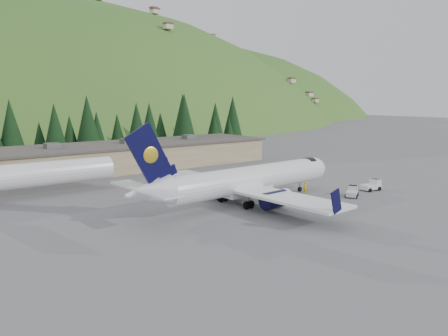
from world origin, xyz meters
TOP-DOWN VIEW (x-y plane):
  - ground at (0.00, 0.00)m, footprint 600.00×600.00m
  - airliner at (-1.02, -0.05)m, footprint 34.84×32.65m
  - second_airliner at (-24.92, 22.00)m, footprint 27.50×11.00m
  - baggage_tug_a at (13.92, -6.54)m, footprint 3.18×2.72m
  - baggage_tug_b at (20.12, -5.73)m, footprint 3.37×2.25m
  - terminal_building at (-5.01, 38.00)m, footprint 71.00×17.00m
  - ramp_worker at (10.06, -0.88)m, footprint 0.77×0.63m
  - tree_line at (-2.70, 59.98)m, footprint 113.72×16.01m
  - hills at (53.34, 207.38)m, footprint 614.00×330.00m

SIDE VIEW (x-z plane):
  - hills at x=53.34m, z-range -232.80..67.20m
  - ground at x=0.00m, z-range 0.00..0.00m
  - baggage_tug_a at x=13.92m, z-range -0.08..1.44m
  - baggage_tug_b at x=20.12m, z-range -0.09..1.62m
  - ramp_worker at x=10.06m, z-range 0.00..1.81m
  - terminal_building at x=-5.01m, z-range -0.43..5.67m
  - airliner at x=-1.02m, z-range -2.70..8.87m
  - second_airliner at x=-24.92m, z-range -1.70..8.35m
  - tree_line at x=-2.70m, z-range 0.30..14.77m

